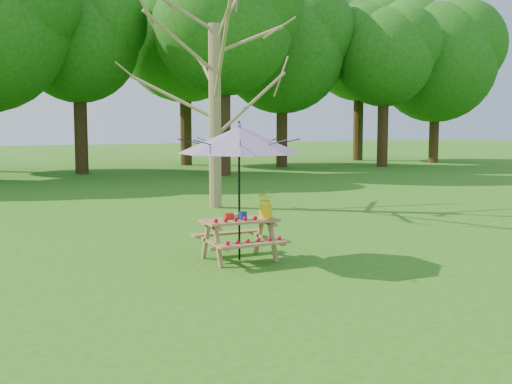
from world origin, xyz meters
name	(u,v)px	position (x,y,z in m)	size (l,w,h in m)	color
picnic_table	(239,240)	(3.46, 4.91, 0.33)	(1.20, 1.32, 0.67)	#996D45
patio_umbrella	(239,140)	(3.46, 4.92, 1.95)	(2.59, 2.59, 2.25)	black
produce_bins	(236,216)	(3.43, 4.96, 0.72)	(0.33, 0.37, 0.13)	red
tomatoes_row	(235,219)	(3.31, 4.74, 0.71)	(0.77, 0.13, 0.07)	red
flower_bucket	(266,202)	(3.92, 4.87, 0.93)	(0.32, 0.29, 0.48)	yellow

